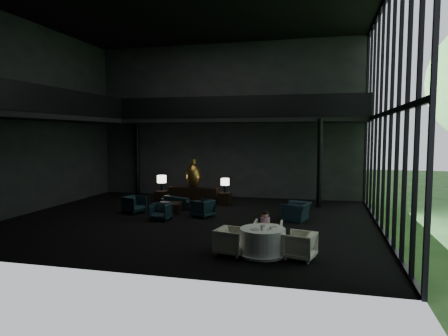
% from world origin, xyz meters
% --- Properties ---
extents(floor, '(14.00, 12.00, 0.02)m').
position_xyz_m(floor, '(0.00, 0.00, 0.00)').
color(floor, black).
rests_on(floor, ground).
extents(ceiling, '(14.00, 12.00, 0.02)m').
position_xyz_m(ceiling, '(0.00, 0.00, 8.00)').
color(ceiling, black).
rests_on(ceiling, ground).
extents(wall_back, '(14.00, 0.04, 8.00)m').
position_xyz_m(wall_back, '(0.00, 6.00, 4.00)').
color(wall_back, black).
rests_on(wall_back, ground).
extents(wall_front, '(14.00, 0.04, 8.00)m').
position_xyz_m(wall_front, '(0.00, -6.00, 4.00)').
color(wall_front, black).
rests_on(wall_front, ground).
extents(wall_left, '(0.04, 12.00, 8.00)m').
position_xyz_m(wall_left, '(-7.00, 0.00, 4.00)').
color(wall_left, black).
rests_on(wall_left, ground).
extents(curtain_wall, '(0.20, 12.00, 8.00)m').
position_xyz_m(curtain_wall, '(6.95, 0.00, 4.00)').
color(curtain_wall, black).
rests_on(curtain_wall, ground).
extents(mezzanine_left, '(2.00, 12.00, 0.25)m').
position_xyz_m(mezzanine_left, '(-6.00, 0.00, 4.00)').
color(mezzanine_left, black).
rests_on(mezzanine_left, wall_left).
extents(mezzanine_back, '(12.00, 2.00, 0.25)m').
position_xyz_m(mezzanine_back, '(1.00, 5.00, 4.00)').
color(mezzanine_back, black).
rests_on(mezzanine_back, wall_back).
extents(railing_left, '(0.06, 12.00, 1.00)m').
position_xyz_m(railing_left, '(-5.00, 0.00, 4.60)').
color(railing_left, black).
rests_on(railing_left, mezzanine_left).
extents(railing_back, '(12.00, 0.06, 1.00)m').
position_xyz_m(railing_back, '(1.00, 4.00, 4.60)').
color(railing_back, black).
rests_on(railing_back, mezzanine_back).
extents(column_nw, '(0.24, 0.24, 4.00)m').
position_xyz_m(column_nw, '(-5.00, 5.70, 2.00)').
color(column_nw, black).
rests_on(column_nw, floor).
extents(column_ne, '(0.24, 0.24, 4.00)m').
position_xyz_m(column_ne, '(4.80, 4.00, 2.00)').
color(column_ne, black).
rests_on(column_ne, floor).
extents(console, '(2.40, 0.54, 0.76)m').
position_xyz_m(console, '(-1.09, 3.71, 0.38)').
color(console, black).
rests_on(console, floor).
extents(bronze_urn, '(0.72, 0.72, 1.35)m').
position_xyz_m(bronze_urn, '(-1.09, 3.70, 1.34)').
color(bronze_urn, '#AB8333').
rests_on(bronze_urn, console).
extents(side_table_left, '(0.50, 0.50, 0.55)m').
position_xyz_m(side_table_left, '(-2.69, 3.49, 0.28)').
color(side_table_left, black).
rests_on(side_table_left, floor).
extents(table_lamp_left, '(0.44, 0.44, 0.75)m').
position_xyz_m(table_lamp_left, '(-2.69, 3.61, 1.09)').
color(table_lamp_left, black).
rests_on(table_lamp_left, side_table_left).
extents(side_table_right, '(0.53, 0.53, 0.58)m').
position_xyz_m(side_table_right, '(0.51, 3.51, 0.29)').
color(side_table_right, black).
rests_on(side_table_right, floor).
extents(table_lamp_right, '(0.40, 0.40, 0.66)m').
position_xyz_m(table_lamp_right, '(0.51, 3.56, 1.06)').
color(table_lamp_right, black).
rests_on(table_lamp_right, side_table_right).
extents(sofa, '(1.67, 1.07, 0.63)m').
position_xyz_m(sofa, '(-1.27, 2.31, 0.32)').
color(sofa, '#22353D').
rests_on(sofa, floor).
extents(lounge_armchair_west, '(0.96, 0.99, 0.81)m').
position_xyz_m(lounge_armchair_west, '(-2.74, 0.73, 0.41)').
color(lounge_armchair_west, '#1D2A39').
rests_on(lounge_armchair_west, floor).
extents(lounge_armchair_east, '(0.93, 0.96, 0.76)m').
position_xyz_m(lounge_armchair_east, '(0.31, 0.65, 0.38)').
color(lounge_armchair_east, black).
rests_on(lounge_armchair_east, floor).
extents(lounge_armchair_south, '(0.68, 0.64, 0.68)m').
position_xyz_m(lounge_armchair_south, '(-1.09, -0.33, 0.34)').
color(lounge_armchair_south, '#253742').
rests_on(lounge_armchair_south, floor).
extents(window_armchair, '(0.91, 1.17, 0.91)m').
position_xyz_m(window_armchair, '(3.99, 0.90, 0.45)').
color(window_armchair, black).
rests_on(window_armchair, floor).
extents(coffee_table, '(1.12, 1.12, 0.42)m').
position_xyz_m(coffee_table, '(-1.29, 1.13, 0.21)').
color(coffee_table, black).
rests_on(coffee_table, floor).
extents(dining_table, '(1.41, 1.41, 0.75)m').
position_xyz_m(dining_table, '(3.38, -3.80, 0.33)').
color(dining_table, white).
rests_on(dining_table, floor).
extents(dining_chair_north, '(0.93, 0.87, 0.92)m').
position_xyz_m(dining_chair_north, '(3.41, -2.92, 0.46)').
color(dining_chair_north, beige).
rests_on(dining_chair_north, floor).
extents(dining_chair_east, '(0.91, 0.94, 0.81)m').
position_xyz_m(dining_chair_east, '(4.38, -3.87, 0.41)').
color(dining_chair_east, '#B9B7B2').
rests_on(dining_chair_east, floor).
extents(dining_chair_west, '(0.90, 0.94, 0.84)m').
position_xyz_m(dining_chair_west, '(2.53, -3.91, 0.42)').
color(dining_chair_west, '#B5B1A2').
rests_on(dining_chair_west, floor).
extents(child, '(0.27, 0.27, 0.59)m').
position_xyz_m(child, '(3.31, -2.80, 0.74)').
color(child, pink).
rests_on(child, dining_chair_north).
extents(plate_a, '(0.31, 0.31, 0.02)m').
position_xyz_m(plate_a, '(3.19, -4.00, 0.76)').
color(plate_a, white).
rests_on(plate_a, dining_table).
extents(plate_b, '(0.25, 0.25, 0.01)m').
position_xyz_m(plate_b, '(3.65, -3.54, 0.76)').
color(plate_b, white).
rests_on(plate_b, dining_table).
extents(saucer, '(0.18, 0.18, 0.01)m').
position_xyz_m(saucer, '(3.56, -3.91, 0.76)').
color(saucer, white).
rests_on(saucer, dining_table).
extents(coffee_cup, '(0.11, 0.11, 0.07)m').
position_xyz_m(coffee_cup, '(3.60, -3.84, 0.79)').
color(coffee_cup, white).
rests_on(coffee_cup, saucer).
extents(cereal_bowl, '(0.17, 0.17, 0.08)m').
position_xyz_m(cereal_bowl, '(3.36, -3.65, 0.79)').
color(cereal_bowl, white).
rests_on(cereal_bowl, dining_table).
extents(cream_pot, '(0.08, 0.08, 0.07)m').
position_xyz_m(cream_pot, '(3.39, -4.05, 0.79)').
color(cream_pot, '#99999E').
rests_on(cream_pot, dining_table).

